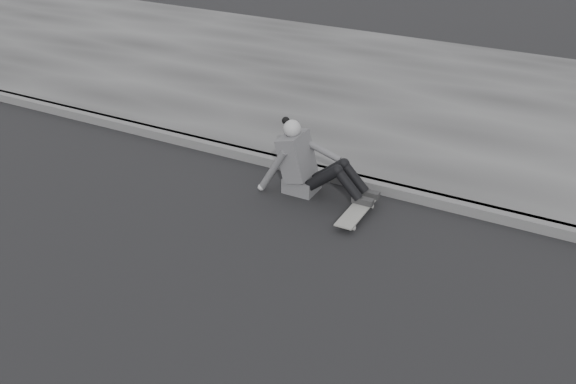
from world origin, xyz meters
The scene contains 5 objects.
ground centered at (0.00, 0.00, 0.00)m, with size 80.00×80.00×0.00m, color black.
curb centered at (0.00, 2.58, 0.06)m, with size 24.00×0.16×0.12m, color #515151.
sidewalk centered at (0.00, 5.60, 0.06)m, with size 24.00×6.00×0.12m, color #3C3C3C.
skateboard centered at (-0.02, 1.92, 0.07)m, with size 0.20×0.78×0.09m.
seated_woman centered at (-0.76, 2.17, 0.36)m, with size 1.38×0.46×0.88m.
Camera 1 is at (2.13, -3.69, 3.64)m, focal length 40.00 mm.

